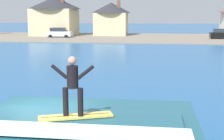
{
  "coord_description": "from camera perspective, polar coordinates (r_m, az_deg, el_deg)",
  "views": [
    {
      "loc": [
        3.63,
        -10.21,
        4.6
      ],
      "look_at": [
        1.63,
        5.12,
        1.9
      ],
      "focal_mm": 53.11,
      "sensor_mm": 36.0,
      "label": 1
    }
  ],
  "objects": [
    {
      "name": "house_small_cottage",
      "position": [
        65.87,
        -0.14,
        9.03
      ],
      "size": [
        7.72,
        7.72,
        6.87
      ],
      "color": "beige",
      "rests_on": "ground_plane"
    },
    {
      "name": "surfer",
      "position": [
        9.31,
        -6.79,
        -2.2
      ],
      "size": [
        1.23,
        0.32,
        1.7
      ],
      "color": "black",
      "rests_on": "surfboard"
    },
    {
      "name": "wave_crest",
      "position": [
        10.31,
        -4.39,
        -11.89
      ],
      "size": [
        6.62,
        4.58,
        1.64
      ],
      "color": "#225D6F",
      "rests_on": "ground_plane"
    },
    {
      "name": "car_far_shore",
      "position": [
        59.59,
        18.38,
        5.9
      ],
      "size": [
        4.05,
        2.1,
        1.86
      ],
      "color": "black",
      "rests_on": "ground_plane"
    },
    {
      "name": "car_near_shore",
      "position": [
        60.94,
        -9.06,
        6.36
      ],
      "size": [
        4.47,
        2.3,
        1.86
      ],
      "color": "silver",
      "rests_on": "ground_plane"
    },
    {
      "name": "tree_short_bushy",
      "position": [
        66.85,
        1.34,
        9.31
      ],
      "size": [
        2.0,
        2.0,
        5.0
      ],
      "color": "brown",
      "rests_on": "ground_plane"
    },
    {
      "name": "house_with_chimney",
      "position": [
        66.76,
        -9.83,
        9.42
      ],
      "size": [
        10.31,
        10.31,
        7.8
      ],
      "color": "beige",
      "rests_on": "ground_plane"
    },
    {
      "name": "shoreline_bank",
      "position": [
        60.24,
        3.99,
        5.59
      ],
      "size": [
        120.0,
        22.59,
        0.16
      ],
      "color": "gray",
      "rests_on": "ground_plane"
    },
    {
      "name": "surfboard",
      "position": [
        9.59,
        -6.26,
        -7.92
      ],
      "size": [
        2.13,
        1.17,
        0.06
      ],
      "color": "#EAD159",
      "rests_on": "wave_crest"
    }
  ]
}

